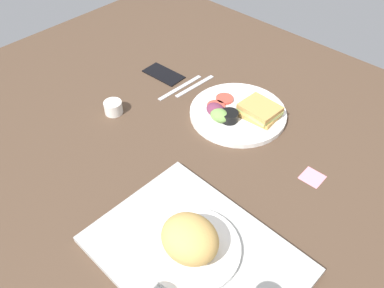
% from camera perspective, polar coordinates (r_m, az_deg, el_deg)
% --- Properties ---
extents(ground_plane, '(1.90, 1.50, 0.03)m').
position_cam_1_polar(ground_plane, '(1.13, 1.79, -1.73)').
color(ground_plane, '#4C3828').
extents(serving_tray, '(0.46, 0.34, 0.02)m').
position_cam_1_polar(serving_tray, '(0.91, 0.47, -15.58)').
color(serving_tray, '#B2B2AD').
rests_on(serving_tray, ground_plane).
extents(bread_plate_near, '(0.21, 0.21, 0.10)m').
position_cam_1_polar(bread_plate_near, '(0.87, -0.19, -13.86)').
color(bread_plate_near, white).
rests_on(bread_plate_near, serving_tray).
extents(plate_with_salad, '(0.30, 0.30, 0.05)m').
position_cam_1_polar(plate_with_salad, '(1.23, 6.74, 4.51)').
color(plate_with_salad, white).
rests_on(plate_with_salad, ground_plane).
extents(espresso_cup, '(0.06, 0.06, 0.04)m').
position_cam_1_polar(espresso_cup, '(1.26, -11.21, 5.15)').
color(espresso_cup, silver).
rests_on(espresso_cup, ground_plane).
extents(fork, '(0.02, 0.17, 0.01)m').
position_cam_1_polar(fork, '(1.36, 0.42, 8.34)').
color(fork, '#B7B7BC').
rests_on(fork, ground_plane).
extents(knife, '(0.02, 0.19, 0.01)m').
position_cam_1_polar(knife, '(1.35, -1.69, 8.12)').
color(knife, '#B7B7BC').
rests_on(knife, ground_plane).
extents(cell_phone, '(0.15, 0.08, 0.01)m').
position_cam_1_polar(cell_phone, '(1.42, -4.10, 10.01)').
color(cell_phone, black).
rests_on(cell_phone, ground_plane).
extents(sticky_note, '(0.06, 0.06, 0.00)m').
position_cam_1_polar(sticky_note, '(1.10, 16.85, -4.58)').
color(sticky_note, pink).
rests_on(sticky_note, ground_plane).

